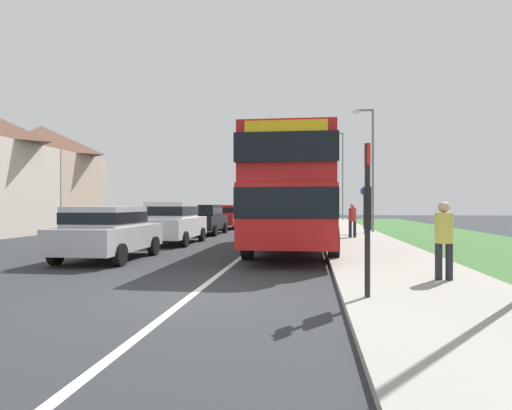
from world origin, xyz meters
TOP-DOWN VIEW (x-y plane):
  - ground_plane at (0.00, 0.00)m, footprint 120.00×120.00m
  - lane_marking_centre at (0.00, 8.00)m, footprint 0.14×60.00m
  - pavement_near_side at (4.20, 6.00)m, footprint 3.20×68.00m
  - double_decker_bus at (1.50, 7.91)m, footprint 2.80×10.18m
  - parked_car_silver at (-3.74, 4.41)m, footprint 2.00×3.96m
  - parked_car_white at (-3.47, 9.60)m, footprint 1.89×4.25m
  - parked_car_black at (-3.54, 15.17)m, footprint 1.88×4.26m
  - parked_car_red at (-3.53, 20.80)m, footprint 1.97×4.27m
  - pedestrian_at_stop at (4.71, 1.45)m, footprint 0.34×0.34m
  - pedestrian_walking_away at (4.01, 12.53)m, footprint 0.34×0.34m
  - bus_stop_sign at (3.00, -0.33)m, footprint 0.09×0.52m
  - cycle_route_sign at (4.87, 15.13)m, footprint 0.44×0.08m
  - street_lamp_mid at (5.40, 16.76)m, footprint 1.14×0.20m
  - street_lamp_far at (5.13, 34.63)m, footprint 1.14×0.20m
  - house_terrace_far_side at (-15.24, 15.72)m, footprint 6.21×11.10m

SIDE VIEW (x-z plane):
  - ground_plane at x=0.00m, z-range 0.00..0.00m
  - lane_marking_centre at x=0.00m, z-range 0.00..0.01m
  - pavement_near_side at x=4.20m, z-range 0.00..0.12m
  - parked_car_silver at x=-3.74m, z-range 0.09..1.64m
  - parked_car_red at x=-3.53m, z-range 0.09..1.66m
  - parked_car_black at x=-3.54m, z-range 0.08..1.68m
  - parked_car_white at x=-3.47m, z-range 0.08..1.79m
  - pedestrian_at_stop at x=4.71m, z-range 0.14..1.81m
  - pedestrian_walking_away at x=4.01m, z-range 0.14..1.81m
  - cycle_route_sign at x=4.87m, z-range 0.17..2.69m
  - bus_stop_sign at x=3.00m, z-range 0.24..2.84m
  - double_decker_bus at x=1.50m, z-range 0.29..3.99m
  - house_terrace_far_side at x=-15.24m, z-range 0.00..6.72m
  - street_lamp_mid at x=5.40m, z-range 0.54..7.39m
  - street_lamp_far at x=5.13m, z-range 0.56..9.05m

